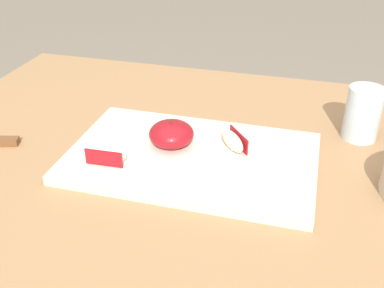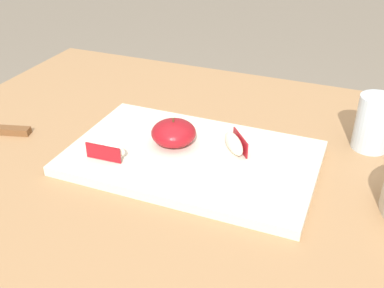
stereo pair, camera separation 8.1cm
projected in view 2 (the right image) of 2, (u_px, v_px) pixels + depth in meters
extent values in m
cube|color=#9E754C|center=(211.00, 166.00, 0.84)|extent=(1.21, 0.85, 0.03)
cube|color=#9E754C|center=(91.00, 172.00, 1.50)|extent=(0.06, 0.06, 0.73)
cube|color=beige|center=(192.00, 158.00, 0.82)|extent=(0.44, 0.27, 0.02)
ellipsoid|color=maroon|center=(174.00, 132.00, 0.84)|extent=(0.08, 0.08, 0.05)
cylinder|color=#4C3319|center=(174.00, 120.00, 0.83)|extent=(0.00, 0.00, 0.01)
ellipsoid|color=#F4EACC|center=(234.00, 143.00, 0.82)|extent=(0.06, 0.07, 0.03)
cube|color=maroon|center=(240.00, 142.00, 0.82)|extent=(0.04, 0.05, 0.03)
ellipsoid|color=#F4EACC|center=(107.00, 149.00, 0.80)|extent=(0.07, 0.03, 0.03)
cube|color=maroon|center=(103.00, 153.00, 0.79)|extent=(0.07, 0.01, 0.03)
cube|color=brown|center=(13.00, 131.00, 0.91)|extent=(0.07, 0.04, 0.01)
cylinder|color=silver|center=(374.00, 123.00, 0.85)|extent=(0.07, 0.07, 0.10)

